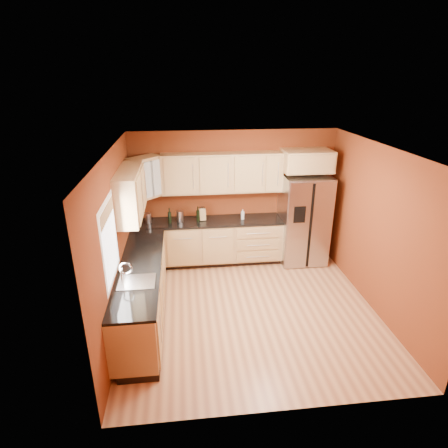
{
  "coord_description": "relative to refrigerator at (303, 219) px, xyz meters",
  "views": [
    {
      "loc": [
        -1.01,
        -5.07,
        3.58
      ],
      "look_at": [
        -0.32,
        0.9,
        1.16
      ],
      "focal_mm": 30.0,
      "sensor_mm": 36.0,
      "label": 1
    }
  ],
  "objects": [
    {
      "name": "floor",
      "position": [
        -1.35,
        -1.62,
        -0.89
      ],
      "size": [
        4.0,
        4.0,
        0.0
      ],
      "primitive_type": "plane",
      "color": "#A76540",
      "rests_on": "ground"
    },
    {
      "name": "ceiling",
      "position": [
        -1.35,
        -1.62,
        1.71
      ],
      "size": [
        4.0,
        4.0,
        0.0
      ],
      "primitive_type": "plane",
      "color": "white",
      "rests_on": "wall_back"
    },
    {
      "name": "wall_back",
      "position": [
        -1.35,
        0.38,
        0.41
      ],
      "size": [
        4.0,
        0.04,
        2.6
      ],
      "primitive_type": "cube",
      "color": "maroon",
      "rests_on": "floor"
    },
    {
      "name": "wall_front",
      "position": [
        -1.35,
        -3.62,
        0.41
      ],
      "size": [
        4.0,
        0.04,
        2.6
      ],
      "primitive_type": "cube",
      "color": "maroon",
      "rests_on": "floor"
    },
    {
      "name": "wall_left",
      "position": [
        -3.35,
        -1.62,
        0.41
      ],
      "size": [
        0.04,
        4.0,
        2.6
      ],
      "primitive_type": "cube",
      "color": "maroon",
      "rests_on": "floor"
    },
    {
      "name": "wall_right",
      "position": [
        0.65,
        -1.62,
        0.41
      ],
      "size": [
        0.04,
        4.0,
        2.6
      ],
      "primitive_type": "cube",
      "color": "maroon",
      "rests_on": "floor"
    },
    {
      "name": "base_cabinets_back",
      "position": [
        -1.9,
        0.07,
        -0.45
      ],
      "size": [
        2.9,
        0.6,
        0.88
      ],
      "primitive_type": "cube",
      "color": "tan",
      "rests_on": "floor"
    },
    {
      "name": "base_cabinets_left",
      "position": [
        -3.05,
        -1.62,
        -0.45
      ],
      "size": [
        0.6,
        2.8,
        0.88
      ],
      "primitive_type": "cube",
      "color": "tan",
      "rests_on": "floor"
    },
    {
      "name": "countertop_back",
      "position": [
        -1.9,
        0.06,
        0.01
      ],
      "size": [
        2.9,
        0.62,
        0.04
      ],
      "primitive_type": "cube",
      "color": "black",
      "rests_on": "base_cabinets_back"
    },
    {
      "name": "countertop_left",
      "position": [
        -3.04,
        -1.62,
        0.01
      ],
      "size": [
        0.62,
        2.8,
        0.04
      ],
      "primitive_type": "cube",
      "color": "black",
      "rests_on": "base_cabinets_left"
    },
    {
      "name": "upper_cabinets_back",
      "position": [
        -1.6,
        0.21,
        0.94
      ],
      "size": [
        2.3,
        0.33,
        0.75
      ],
      "primitive_type": "cube",
      "color": "tan",
      "rests_on": "wall_back"
    },
    {
      "name": "upper_cabinets_left",
      "position": [
        -3.19,
        -0.9,
        0.94
      ],
      "size": [
        0.33,
        1.35,
        0.75
      ],
      "primitive_type": "cube",
      "color": "tan",
      "rests_on": "wall_left"
    },
    {
      "name": "corner_upper_cabinet",
      "position": [
        -3.02,
        0.04,
        0.94
      ],
      "size": [
        0.67,
        0.67,
        0.75
      ],
      "primitive_type": "cube",
      "rotation": [
        0.0,
        0.0,
        0.79
      ],
      "color": "tan",
      "rests_on": "wall_back"
    },
    {
      "name": "over_fridge_cabinet",
      "position": [
        0.0,
        0.07,
        1.16
      ],
      "size": [
        0.92,
        0.6,
        0.4
      ],
      "primitive_type": "cube",
      "color": "tan",
      "rests_on": "wall_back"
    },
    {
      "name": "refrigerator",
      "position": [
        0.0,
        0.0,
        0.0
      ],
      "size": [
        0.9,
        0.75,
        1.78
      ],
      "primitive_type": "cube",
      "color": "silver",
      "rests_on": "floor"
    },
    {
      "name": "window",
      "position": [
        -3.33,
        -2.12,
        0.66
      ],
      "size": [
        0.03,
        0.9,
        1.0
      ],
      "primitive_type": "cube",
      "color": "white",
      "rests_on": "wall_left"
    },
    {
      "name": "sink_faucet",
      "position": [
        -3.04,
        -2.12,
        0.18
      ],
      "size": [
        0.5,
        0.42,
        0.3
      ],
      "primitive_type": null,
      "color": "white",
      "rests_on": "countertop_left"
    },
    {
      "name": "canister_left",
      "position": [
        -3.04,
        0.08,
        0.13
      ],
      "size": [
        0.15,
        0.15,
        0.19
      ],
      "primitive_type": "cylinder",
      "rotation": [
        0.0,
        0.0,
        -0.37
      ],
      "color": "silver",
      "rests_on": "countertop_back"
    },
    {
      "name": "canister_right",
      "position": [
        -2.43,
        0.08,
        0.14
      ],
      "size": [
        0.15,
        0.15,
        0.22
      ],
      "primitive_type": "cylinder",
      "rotation": [
        0.0,
        0.0,
        0.09
      ],
      "color": "silver",
      "rests_on": "countertop_back"
    },
    {
      "name": "wine_bottle_a",
      "position": [
        -2.63,
        0.03,
        0.18
      ],
      "size": [
        0.07,
        0.07,
        0.3
      ],
      "primitive_type": null,
      "rotation": [
        0.0,
        0.0,
        0.09
      ],
      "color": "black",
      "rests_on": "countertop_back"
    },
    {
      "name": "wine_bottle_b",
      "position": [
        -2.09,
        0.07,
        0.18
      ],
      "size": [
        0.09,
        0.09,
        0.3
      ],
      "primitive_type": null,
      "rotation": [
        0.0,
        0.0,
        -0.44
      ],
      "color": "black",
      "rests_on": "countertop_back"
    },
    {
      "name": "knife_block",
      "position": [
        -2.0,
        0.11,
        0.15
      ],
      "size": [
        0.14,
        0.13,
        0.24
      ],
      "primitive_type": "cube",
      "rotation": [
        0.0,
        0.0,
        0.19
      ],
      "color": "#A78251",
      "rests_on": "countertop_back"
    },
    {
      "name": "soap_dispenser",
      "position": [
        -1.21,
        0.07,
        0.13
      ],
      "size": [
        0.09,
        0.09,
        0.2
      ],
      "primitive_type": "cylinder",
      "rotation": [
        0.0,
        0.0,
        -0.4
      ],
      "color": "silver",
      "rests_on": "countertop_back"
    }
  ]
}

